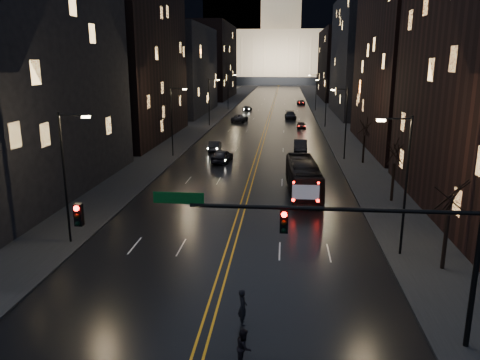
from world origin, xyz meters
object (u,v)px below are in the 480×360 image
(oncoming_car_a, at_px, (222,156))
(pedestrian_a, at_px, (243,307))
(oncoming_car_b, at_px, (215,146))
(receding_car_a, at_px, (300,146))
(bus, at_px, (303,177))
(traffic_signal, at_px, (341,234))
(pedestrian_b, at_px, (244,347))

(oncoming_car_a, height_order, pedestrian_a, pedestrian_a)
(oncoming_car_b, relative_size, receding_car_a, 0.86)
(bus, height_order, oncoming_car_a, bus)
(traffic_signal, distance_m, oncoming_car_b, 46.40)
(pedestrian_b, bearing_deg, traffic_signal, -63.04)
(pedestrian_a, distance_m, pedestrian_b, 3.04)
(oncoming_car_a, distance_m, oncoming_car_b, 7.55)
(oncoming_car_a, bearing_deg, pedestrian_a, 105.85)
(traffic_signal, distance_m, pedestrian_b, 6.14)
(bus, relative_size, pedestrian_b, 6.84)
(traffic_signal, xyz_separation_m, receding_car_a, (-0.26, 45.03, -4.26))
(traffic_signal, distance_m, bus, 24.43)
(oncoming_car_a, xyz_separation_m, pedestrian_b, (6.13, -39.31, -0.00))
(bus, height_order, pedestrian_b, bus)
(traffic_signal, xyz_separation_m, bus, (-0.63, 24.16, -3.55))
(traffic_signal, bearing_deg, receding_car_a, 90.32)
(bus, bearing_deg, receding_car_a, 85.69)
(bus, xyz_separation_m, oncoming_car_b, (-11.43, 20.43, -0.83))
(receding_car_a, bearing_deg, oncoming_car_b, -176.93)
(bus, bearing_deg, oncoming_car_b, 115.96)
(oncoming_car_a, relative_size, oncoming_car_b, 1.10)
(traffic_signal, distance_m, oncoming_car_a, 38.88)
(traffic_signal, bearing_deg, bus, 91.50)
(oncoming_car_a, distance_m, pedestrian_a, 36.75)
(oncoming_car_a, distance_m, receding_car_a, 12.47)
(traffic_signal, xyz_separation_m, pedestrian_b, (-3.92, -2.00, -4.29))
(oncoming_car_b, bearing_deg, receding_car_a, 178.47)
(bus, xyz_separation_m, pedestrian_b, (-3.28, -26.16, -0.74))
(bus, bearing_deg, oncoming_car_a, 122.33)
(oncoming_car_a, bearing_deg, receding_car_a, -135.02)
(oncoming_car_b, xyz_separation_m, receding_car_a, (11.81, 0.44, 0.12))
(pedestrian_b, bearing_deg, oncoming_car_b, 9.89)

